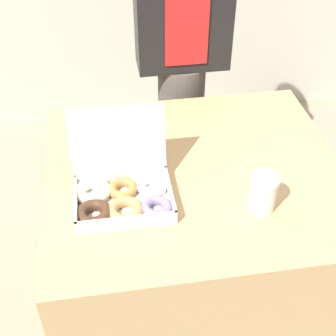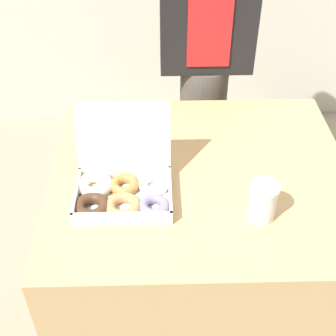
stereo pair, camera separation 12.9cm
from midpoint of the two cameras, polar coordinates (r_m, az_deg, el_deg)
name	(u,v)px [view 1 (the left image)]	position (r m, az deg, el deg)	size (l,w,h in m)	color
ground_plane	(189,306)	(2.04, 0.64, -16.61)	(14.00, 14.00, 0.00)	gray
table	(191,247)	(1.74, 0.73, -9.77)	(0.94, 0.84, 0.75)	tan
donut_box	(119,193)	(1.36, -8.68, -3.16)	(0.30, 0.26, 0.24)	white
coffee_cup	(263,193)	(1.32, 8.81, -3.14)	(0.08, 0.08, 0.12)	silver
person_customer	(182,39)	(1.88, -0.28, 15.35)	(0.36, 0.23, 1.60)	#4C4742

